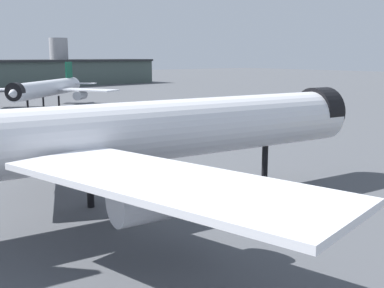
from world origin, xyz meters
name	(u,v)px	position (x,y,z in m)	size (l,w,h in m)	color
ground	(145,210)	(0.00, 0.00, 0.00)	(900.00, 900.00, 0.00)	#4C4F54
airliner_near_gate	(123,135)	(-1.90, 1.02, 8.56)	(69.90, 63.54, 19.43)	white
airliner_far_taxiway	(48,89)	(30.59, 106.75, 6.51)	(40.78, 40.29, 14.77)	silver
traffic_cone_near_nose	(50,148)	(4.94, 40.44, 0.37)	(0.59, 0.59, 0.74)	#F2600C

